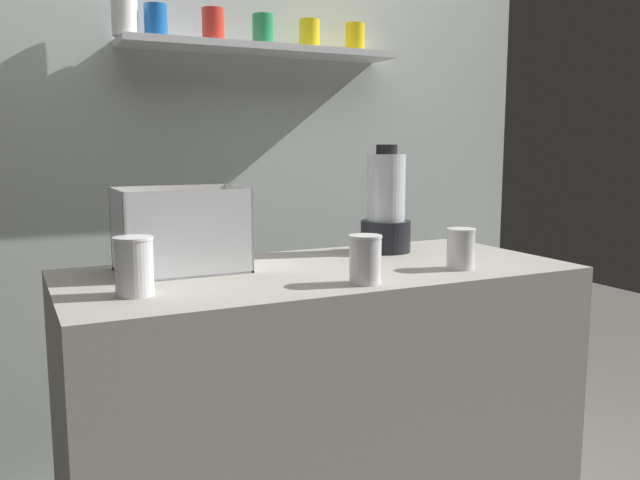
% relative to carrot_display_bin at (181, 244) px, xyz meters
% --- Properties ---
extents(counter, '(1.40, 0.64, 0.90)m').
position_rel_carrot_display_bin_xyz_m(counter, '(0.36, -0.13, -0.52)').
color(counter, '#9E998E').
rests_on(counter, ground_plane).
extents(back_wall_unit, '(2.60, 0.24, 2.50)m').
position_rel_carrot_display_bin_xyz_m(back_wall_unit, '(0.36, 0.64, 0.29)').
color(back_wall_unit, silver).
rests_on(back_wall_unit, ground_plane).
extents(carrot_display_bin, '(0.33, 0.23, 0.23)m').
position_rel_carrot_display_bin_xyz_m(carrot_display_bin, '(0.00, 0.00, 0.00)').
color(carrot_display_bin, white).
rests_on(carrot_display_bin, counter).
extents(blender_pitcher, '(0.16, 0.16, 0.34)m').
position_rel_carrot_display_bin_xyz_m(blender_pitcher, '(0.67, 0.04, 0.06)').
color(blender_pitcher, black).
rests_on(blender_pitcher, counter).
extents(juice_cup_orange_far_left, '(0.09, 0.09, 0.14)m').
position_rel_carrot_display_bin_xyz_m(juice_cup_orange_far_left, '(-0.17, -0.24, -0.01)').
color(juice_cup_orange_far_left, white).
rests_on(juice_cup_orange_far_left, counter).
extents(juice_cup_carrot_left, '(0.08, 0.08, 0.12)m').
position_rel_carrot_display_bin_xyz_m(juice_cup_carrot_left, '(0.37, -0.36, -0.02)').
color(juice_cup_carrot_left, white).
rests_on(juice_cup_carrot_left, counter).
extents(juice_cup_carrot_middle, '(0.08, 0.08, 0.11)m').
position_rel_carrot_display_bin_xyz_m(juice_cup_carrot_middle, '(0.71, -0.30, -0.03)').
color(juice_cup_carrot_middle, white).
rests_on(juice_cup_carrot_middle, counter).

